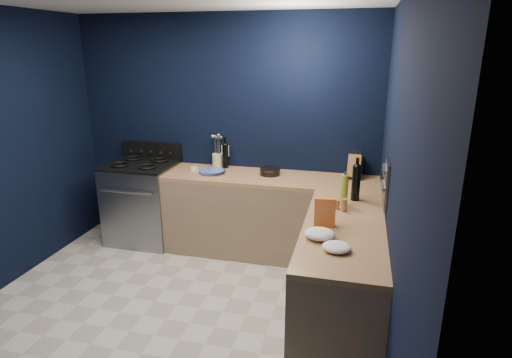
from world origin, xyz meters
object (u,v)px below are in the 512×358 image
(plate_stack, at_px, (212,171))
(gas_range, at_px, (143,203))
(knife_block, at_px, (355,166))
(utensil_crock, at_px, (218,160))
(crouton_bag, at_px, (325,212))

(plate_stack, bearing_deg, gas_range, 179.55)
(knife_block, bearing_deg, gas_range, -168.63)
(knife_block, bearing_deg, utensil_crock, -175.82)
(plate_stack, height_order, knife_block, knife_block)
(plate_stack, distance_m, utensil_crock, 0.28)
(gas_range, height_order, crouton_bag, crouton_bag)
(gas_range, height_order, utensil_crock, utensil_crock)
(gas_range, height_order, plate_stack, plate_stack)
(utensil_crock, bearing_deg, crouton_bag, -46.84)
(utensil_crock, relative_size, crouton_bag, 0.65)
(plate_stack, distance_m, crouton_bag, 1.78)
(gas_range, bearing_deg, utensil_crock, 17.62)
(gas_range, distance_m, plate_stack, 0.99)
(gas_range, xyz_separation_m, knife_block, (2.41, 0.21, 0.56))
(plate_stack, relative_size, knife_block, 1.15)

